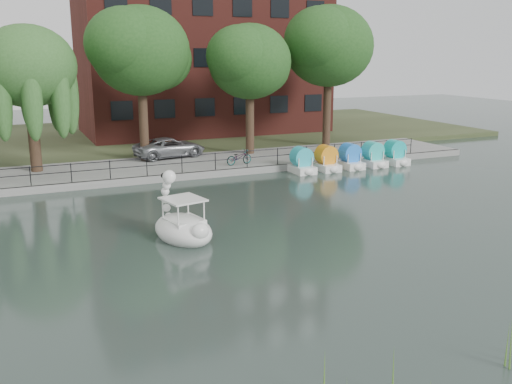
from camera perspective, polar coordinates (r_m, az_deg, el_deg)
ground_plane at (r=20.73m, az=3.21°, el=-6.06°), size 120.00×120.00×0.00m
promenade at (r=35.18m, az=-8.66°, el=2.47°), size 40.00×6.00×0.40m
kerb at (r=32.40m, az=-7.28°, el=1.53°), size 40.00×0.25×0.40m
land_strip at (r=48.66m, az=-13.05°, el=5.38°), size 60.00×22.00×0.36m
railing at (r=32.40m, az=-7.43°, el=3.24°), size 32.00×0.05×1.00m
apartment_building at (r=49.96m, az=-5.41°, el=16.45°), size 20.00×10.07×18.00m
willow_mid at (r=34.38m, az=-21.89°, el=11.55°), size 5.32×5.32×8.15m
broadleaf_center at (r=36.21m, az=-11.50°, el=13.60°), size 6.00×6.00×9.25m
broadleaf_right at (r=37.90m, az=-0.63°, el=12.85°), size 5.40×5.40×8.32m
broadleaf_far at (r=41.75m, az=7.30°, el=14.22°), size 6.30×6.30×9.71m
minivan at (r=37.29m, az=-8.63°, el=4.57°), size 3.29×5.62×1.47m
bicycle at (r=34.49m, az=-1.71°, el=3.58°), size 0.89×1.80×1.00m
swan_boat at (r=22.24m, az=-7.39°, el=-3.24°), size 2.50×3.34×2.55m
pedal_boat_row at (r=35.89m, az=9.40°, el=3.32°), size 7.95×1.70×1.40m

